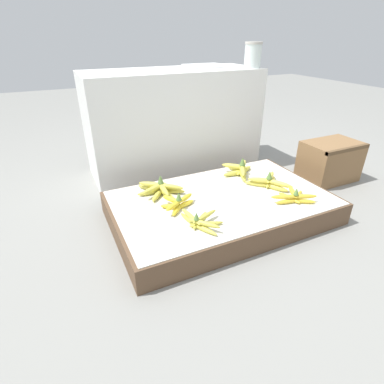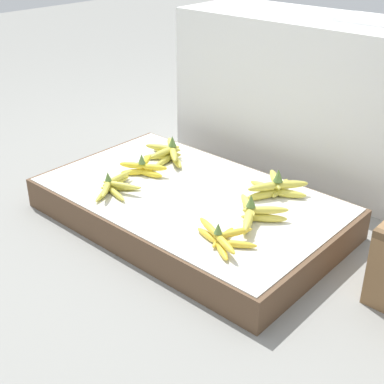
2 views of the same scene
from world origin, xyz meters
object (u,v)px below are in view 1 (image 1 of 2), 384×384
Objects in this scene: banana_bunch_back_left at (160,189)px; glass_jar at (253,55)px; wooden_crate at (330,161)px; banana_bunch_middle_midleft at (269,182)px; foam_tray_white at (205,66)px; banana_bunch_middle_left at (177,203)px; banana_bunch_front_midleft at (294,197)px; banana_bunch_back_midleft at (240,170)px; banana_bunch_front_left at (200,221)px.

glass_jar is at bearing 26.33° from banana_bunch_back_left.
wooden_crate is 1.60× the size of banana_bunch_middle_midleft.
banana_bunch_middle_left is at bearing -125.20° from foam_tray_white.
glass_jar reaches higher than banana_bunch_front_midleft.
banana_bunch_front_midleft is at bearing -80.62° from banana_bunch_back_midleft.
banana_bunch_middle_midleft is at bearing -17.39° from banana_bunch_back_left.
banana_bunch_front_midleft is at bearing -1.23° from banana_bunch_front_left.
wooden_crate is at bearing -46.88° from foam_tray_white.
banana_bunch_back_left reaches higher than banana_bunch_front_midleft.
foam_tray_white is (0.52, 0.97, 0.56)m from banana_bunch_front_left.
banana_bunch_back_midleft is 0.93× the size of foam_tray_white.
banana_bunch_front_midleft is 1.04m from glass_jar.
wooden_crate is 1.51× the size of banana_bunch_back_midleft.
foam_tray_white is (0.04, 0.57, 0.55)m from banana_bunch_back_midleft.
glass_jar is at bearing 36.19° from banana_bunch_middle_left.
foam_tray_white is (-0.01, 0.79, 0.55)m from banana_bunch_middle_midleft.
banana_bunch_front_left is 0.37m from banana_bunch_back_left.
banana_bunch_front_midleft is 0.71m from banana_bunch_back_left.
banana_bunch_back_left is (-0.06, 0.36, 0.01)m from banana_bunch_front_left.
banana_bunch_middle_midleft reaches higher than banana_bunch_middle_left.
wooden_crate reaches higher than banana_bunch_back_midleft.
foam_tray_white is (-0.03, 0.98, 0.56)m from banana_bunch_front_midleft.
banana_bunch_middle_left is at bearing -80.83° from banana_bunch_back_left.
foam_tray_white reaches higher than banana_bunch_middle_midleft.
banana_bunch_back_left is 1.58× the size of glass_jar.
banana_bunch_back_left is at bearing 99.39° from banana_bunch_front_left.
banana_bunch_middle_left is at bearing 161.18° from banana_bunch_front_midleft.
banana_bunch_back_midleft is (0.54, 0.03, 0.00)m from banana_bunch_back_left.
banana_bunch_front_midleft is (0.55, -0.01, 0.00)m from banana_bunch_front_left.
glass_jar is at bearing 67.52° from banana_bunch_middle_midleft.
banana_bunch_middle_midleft is (-0.01, 0.19, 0.01)m from banana_bunch_front_midleft.
banana_bunch_back_left is (-0.61, 0.38, 0.01)m from banana_bunch_front_midleft.
banana_bunch_front_midleft is at bearing -85.90° from banana_bunch_middle_midleft.
banana_bunch_middle_midleft reaches higher than banana_bunch_front_midleft.
banana_bunch_front_midleft is 0.90× the size of foam_tray_white.
banana_bunch_middle_midleft is 0.22m from banana_bunch_back_midleft.
banana_bunch_back_midleft is (-0.67, 0.10, 0.02)m from wooden_crate.
banana_bunch_middle_midleft is at bearing -169.06° from wooden_crate.
banana_bunch_back_left is 1.00m from foam_tray_white.
foam_tray_white reaches higher than banana_bunch_front_left.
banana_bunch_middle_midleft is (0.53, 0.18, 0.01)m from banana_bunch_front_left.
banana_bunch_front_left is 0.90× the size of foam_tray_white.
banana_bunch_middle_left is (-1.18, -0.11, 0.02)m from wooden_crate.
banana_bunch_front_left is 1.27m from glass_jar.
banana_bunch_middle_midleft is at bearing 94.10° from banana_bunch_front_midleft.
banana_bunch_front_left is 1.23m from foam_tray_white.
banana_bunch_front_midleft is at bearing -18.82° from banana_bunch_middle_left.
banana_bunch_middle_left is 0.73× the size of foam_tray_white.
foam_tray_white is at bearing 61.74° from banana_bunch_front_left.
banana_bunch_back_left is at bearing 162.61° from banana_bunch_middle_midleft.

